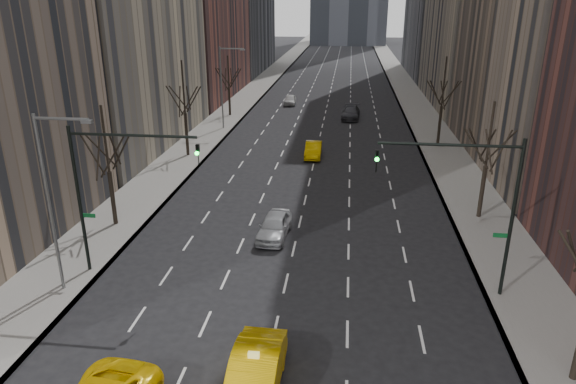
% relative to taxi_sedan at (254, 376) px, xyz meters
% --- Properties ---
extents(sidewalk_left, '(4.50, 320.00, 0.15)m').
position_rel_taxi_sedan_xyz_m(sidewalk_left, '(-12.06, 66.19, -0.78)').
color(sidewalk_left, slate).
rests_on(sidewalk_left, ground).
extents(sidewalk_right, '(4.50, 320.00, 0.15)m').
position_rel_taxi_sedan_xyz_m(sidewalk_right, '(12.44, 66.19, -0.78)').
color(sidewalk_right, slate).
rests_on(sidewalk_right, ground).
extents(tree_lw_b, '(3.36, 3.50, 7.82)m').
position_rel_taxi_sedan_xyz_m(tree_lw_b, '(-11.81, 14.19, 2.86)').
color(tree_lw_b, black).
rests_on(tree_lw_b, ground).
extents(tree_lw_c, '(3.36, 3.50, 8.74)m').
position_rel_taxi_sedan_xyz_m(tree_lw_c, '(-11.81, 30.19, 3.18)').
color(tree_lw_c, black).
rests_on(tree_lw_c, ground).
extents(tree_lw_d, '(3.36, 3.50, 7.36)m').
position_rel_taxi_sedan_xyz_m(tree_lw_d, '(-11.81, 48.19, 2.70)').
color(tree_lw_d, black).
rests_on(tree_lw_d, ground).
extents(tree_rw_b, '(3.36, 3.50, 7.82)m').
position_rel_taxi_sedan_xyz_m(tree_rw_b, '(12.19, 18.19, 2.86)').
color(tree_rw_b, black).
rests_on(tree_rw_b, ground).
extents(tree_rw_c, '(3.36, 3.50, 8.74)m').
position_rel_taxi_sedan_xyz_m(tree_rw_c, '(12.19, 36.19, 3.18)').
color(tree_rw_c, black).
rests_on(tree_rw_c, ground).
extents(traffic_mast_left, '(6.69, 0.39, 8.00)m').
position_rel_taxi_sedan_xyz_m(traffic_mast_left, '(-8.92, 8.18, 4.63)').
color(traffic_mast_left, black).
rests_on(traffic_mast_left, ground).
extents(traffic_mast_right, '(6.69, 0.39, 8.00)m').
position_rel_taxi_sedan_xyz_m(traffic_mast_right, '(9.30, 8.18, 4.63)').
color(traffic_mast_right, black).
rests_on(traffic_mast_right, ground).
extents(streetlight_near, '(2.83, 0.22, 9.00)m').
position_rel_taxi_sedan_xyz_m(streetlight_near, '(-10.65, 6.19, 4.76)').
color(streetlight_near, slate).
rests_on(streetlight_near, ground).
extents(streetlight_far, '(2.83, 0.22, 9.00)m').
position_rel_taxi_sedan_xyz_m(streetlight_far, '(-10.65, 41.19, 4.76)').
color(streetlight_far, slate).
rests_on(streetlight_far, ground).
extents(taxi_sedan, '(1.89, 5.23, 1.71)m').
position_rel_taxi_sedan_xyz_m(taxi_sedan, '(0.00, 0.00, 0.00)').
color(taxi_sedan, '#FFC405').
rests_on(taxi_sedan, ground).
extents(silver_sedan_ahead, '(2.01, 4.43, 1.48)m').
position_rel_taxi_sedan_xyz_m(silver_sedan_ahead, '(-1.20, 13.70, -0.12)').
color(silver_sedan_ahead, '#9DA0A5').
rests_on(silver_sedan_ahead, ground).
extents(far_taxi, '(1.54, 4.28, 1.40)m').
position_rel_taxi_sedan_xyz_m(far_taxi, '(0.00, 31.37, -0.16)').
color(far_taxi, '#D8A704').
rests_on(far_taxi, ground).
extents(far_suv_grey, '(2.48, 5.37, 1.52)m').
position_rel_taxi_sedan_xyz_m(far_suv_grey, '(3.46, 48.40, -0.10)').
color(far_suv_grey, '#2E2D32').
rests_on(far_suv_grey, ground).
extents(far_car_white, '(1.70, 3.95, 1.33)m').
position_rel_taxi_sedan_xyz_m(far_car_white, '(-5.03, 56.63, -0.19)').
color(far_car_white, silver).
rests_on(far_car_white, ground).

